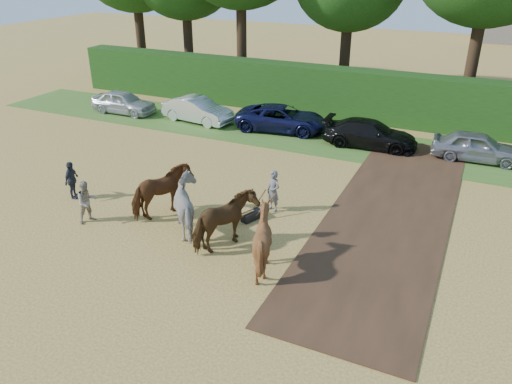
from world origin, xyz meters
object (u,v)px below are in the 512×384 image
at_px(spectator_near, 87,202).
at_px(plough_team, 210,214).
at_px(spectator_far, 72,180).
at_px(parked_cars, 387,135).

bearing_deg(spectator_near, plough_team, -55.17).
distance_m(spectator_far, plough_team, 6.82).
relative_size(spectator_far, parked_cars, 0.04).
bearing_deg(plough_team, parked_cars, 72.37).
distance_m(spectator_near, parked_cars, 15.33).
bearing_deg(spectator_near, parked_cars, -9.26).
bearing_deg(parked_cars, spectator_near, -124.00).
bearing_deg(plough_team, spectator_near, -169.91).
height_order(spectator_near, plough_team, plough_team).
relative_size(spectator_near, parked_cars, 0.05).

